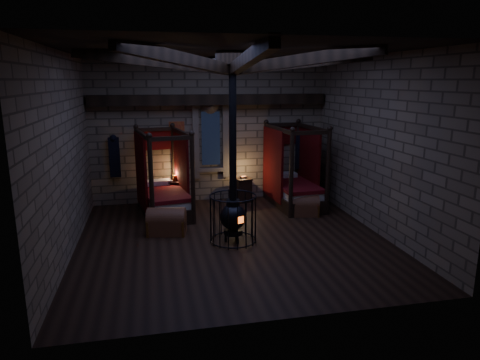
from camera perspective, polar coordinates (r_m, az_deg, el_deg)
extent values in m
cube|color=black|center=(10.02, -0.97, -7.91)|extent=(7.00, 7.00, 0.01)
cube|color=#847054|center=(12.89, -3.96, 6.45)|extent=(7.00, 0.02, 4.20)
cube|color=#847054|center=(6.14, 5.13, -1.12)|extent=(7.00, 0.02, 4.20)
cube|color=#847054|center=(9.47, -22.33, 3.03)|extent=(0.02, 7.00, 4.20)
cube|color=#847054|center=(10.69, 17.80, 4.45)|extent=(0.02, 7.00, 4.20)
cube|color=black|center=(9.37, -1.08, 16.81)|extent=(7.00, 7.00, 0.01)
cube|color=black|center=(12.64, -3.92, 10.64)|extent=(6.86, 0.35, 0.30)
cylinder|color=black|center=(9.36, -1.07, 15.89)|extent=(0.70, 0.70, 0.25)
cube|color=black|center=(12.87, -3.92, 5.54)|extent=(0.55, 0.04, 1.60)
cube|color=maroon|center=(12.76, -8.42, 6.27)|extent=(0.45, 0.03, 0.65)
cube|color=black|center=(12.75, -16.39, 2.91)|extent=(0.30, 0.10, 1.15)
cube|color=black|center=(13.50, 8.06, 3.87)|extent=(0.30, 0.10, 1.15)
cube|color=black|center=(11.92, -9.95, -3.69)|extent=(1.48, 2.32, 0.37)
cube|color=beige|center=(11.84, -10.00, -2.34)|extent=(1.33, 2.14, 0.23)
cube|color=maroon|center=(11.80, -10.03, -1.66)|extent=(1.39, 2.19, 0.10)
cube|color=beige|center=(12.53, -10.80, -0.34)|extent=(0.78, 0.48, 0.15)
cube|color=#540807|center=(12.58, -11.28, 5.24)|extent=(1.14, 0.25, 0.57)
cylinder|color=black|center=(10.59, -11.73, -0.55)|extent=(0.11, 0.11, 2.29)
cylinder|color=black|center=(12.60, -13.42, 1.55)|extent=(0.11, 0.11, 2.29)
cylinder|color=black|center=(10.81, -6.31, -0.07)|extent=(0.11, 0.11, 2.29)
cylinder|color=black|center=(12.78, -8.81, 1.92)|extent=(0.11, 0.11, 2.29)
cube|color=#540807|center=(11.88, -13.05, 1.13)|extent=(0.33, 1.55, 2.03)
cube|color=#540807|center=(12.08, -7.89, 1.55)|extent=(0.33, 1.55, 2.03)
cube|color=black|center=(12.69, 7.16, -2.53)|extent=(1.27, 2.26, 0.38)
cube|color=beige|center=(12.62, 7.20, -1.24)|extent=(1.13, 2.08, 0.23)
cube|color=maroon|center=(12.58, 7.22, -0.59)|extent=(1.20, 2.13, 0.11)
cube|color=beige|center=(13.28, 5.92, 0.65)|extent=(0.76, 0.41, 0.15)
cube|color=#540807|center=(13.34, 5.60, 6.01)|extent=(1.16, 0.12, 0.58)
cylinder|color=black|center=(11.32, 6.86, 0.61)|extent=(0.12, 0.12, 2.32)
cylinder|color=black|center=(13.25, 3.44, 2.53)|extent=(0.12, 0.12, 2.32)
cylinder|color=black|center=(11.75, 11.63, 0.90)|extent=(0.12, 0.12, 2.32)
cylinder|color=black|center=(13.62, 7.65, 2.73)|extent=(0.12, 0.12, 2.32)
cube|color=#540807|center=(12.55, 4.38, 2.16)|extent=(0.16, 1.58, 2.06)
cube|color=#540807|center=(12.96, 9.05, 2.39)|extent=(0.16, 1.58, 2.06)
cube|color=brown|center=(10.46, -9.72, -6.10)|extent=(0.99, 0.71, 0.37)
cylinder|color=brown|center=(10.41, -9.76, -5.13)|extent=(0.99, 0.71, 0.55)
cube|color=#AA7834|center=(10.54, -11.97, -6.06)|extent=(0.17, 0.57, 0.39)
cube|color=#AA7834|center=(10.41, -7.45, -6.13)|extent=(0.17, 0.57, 0.39)
cube|color=brown|center=(11.84, 8.54, -3.90)|extent=(0.85, 0.61, 0.32)
cylinder|color=brown|center=(11.79, 8.57, -3.16)|extent=(0.85, 0.61, 0.47)
cube|color=#AA7834|center=(11.79, 6.83, -3.91)|extent=(0.15, 0.49, 0.34)
cube|color=#AA7834|center=(11.89, 10.24, -3.88)|extent=(0.15, 0.49, 0.34)
cube|color=black|center=(12.67, -8.63, -1.82)|extent=(0.51, 0.50, 0.71)
cube|color=black|center=(12.58, -8.69, -0.16)|extent=(0.56, 0.55, 0.04)
cylinder|color=#AA7834|center=(12.56, -8.70, 0.29)|extent=(0.10, 0.10, 0.16)
cube|color=black|center=(12.91, 0.44, -1.44)|extent=(0.49, 0.47, 0.69)
cube|color=black|center=(12.83, 0.44, 0.14)|extent=(0.53, 0.52, 0.04)
cube|color=brown|center=(12.81, 0.44, 0.39)|extent=(0.20, 0.16, 0.05)
cylinder|color=black|center=(9.82, -0.92, -6.88)|extent=(0.43, 0.43, 0.11)
sphere|color=black|center=(9.71, -0.93, -4.91)|extent=(0.60, 0.60, 0.60)
cylinder|color=black|center=(9.61, -0.94, -3.08)|extent=(0.30, 0.30, 0.15)
cube|color=#FF5914|center=(9.48, 0.09, -5.35)|extent=(0.15, 0.08, 0.15)
cylinder|color=black|center=(9.29, -0.97, 6.40)|extent=(0.16, 0.16, 3.08)
torus|color=black|center=(9.89, -0.92, -7.94)|extent=(1.07, 1.07, 0.03)
torus|color=black|center=(9.57, -0.94, -2.15)|extent=(1.07, 1.07, 0.03)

